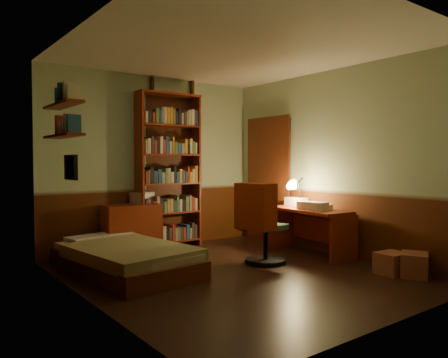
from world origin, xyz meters
TOP-DOWN VIEW (x-y plane):
  - floor at (0.00, 0.00)m, footprint 3.50×4.00m
  - ceiling at (0.00, 0.00)m, footprint 3.50×4.00m
  - wall_back at (0.00, 2.01)m, footprint 3.50×0.02m
  - wall_left at (-1.76, 0.00)m, footprint 0.02×4.00m
  - wall_right at (1.76, 0.00)m, footprint 0.02×4.00m
  - wall_front at (0.00, -2.01)m, footprint 3.50×0.02m
  - doorway at (1.72, 1.30)m, footprint 0.06×0.90m
  - door_trim at (1.69, 1.30)m, footprint 0.02×0.98m
  - bed at (-1.02, 0.86)m, footprint 1.17×1.99m
  - dresser at (-0.50, 1.76)m, footprint 0.81×0.44m
  - mini_stereo at (-0.27, 1.89)m, footprint 0.36×0.33m
  - bookshelf at (0.15, 1.85)m, footprint 1.02×0.36m
  - bottle_left at (-0.06, 1.96)m, footprint 0.07×0.07m
  - bottle_right at (0.65, 1.96)m, footprint 0.08×0.08m
  - desk at (1.44, 0.17)m, footprint 0.62×1.26m
  - paper_stack at (1.62, 0.60)m, footprint 0.25×0.32m
  - desk_lamp at (1.59, 0.50)m, footprint 0.26×0.26m
  - office_chair at (0.63, 0.19)m, footprint 0.50×0.45m
  - red_jacket at (0.50, 0.02)m, footprint 0.39×0.54m
  - wall_shelf_lower at (-1.64, 1.10)m, footprint 0.20×0.90m
  - wall_shelf_upper at (-1.64, 1.10)m, footprint 0.20×0.90m
  - framed_picture at (-1.72, 0.60)m, footprint 0.04×0.32m
  - cardboard_box_a at (1.53, -1.33)m, footprint 0.45×0.42m
  - cardboard_box_b at (1.44, -1.11)m, footprint 0.37×0.31m

SIDE VIEW (x-z plane):
  - floor at x=0.00m, z-range -0.02..0.00m
  - cardboard_box_b at x=1.44m, z-range 0.00..0.25m
  - cardboard_box_a at x=1.53m, z-range 0.00..0.27m
  - bed at x=-1.02m, z-range 0.00..0.57m
  - desk at x=1.44m, z-range 0.00..0.65m
  - dresser at x=-0.50m, z-range 0.00..0.70m
  - office_chair at x=0.63m, z-range 0.00..0.90m
  - paper_stack at x=1.62m, z-range 0.65..0.77m
  - mini_stereo at x=-0.27m, z-range 0.70..0.86m
  - desk_lamp at x=1.59m, z-range 0.65..1.31m
  - doorway at x=1.72m, z-range 0.00..2.00m
  - door_trim at x=1.69m, z-range -0.04..2.04m
  - bookshelf at x=0.15m, z-range 0.00..2.34m
  - red_jacket at x=0.50m, z-range 0.90..1.48m
  - framed_picture at x=-1.72m, z-range 1.12..1.38m
  - wall_back at x=0.00m, z-range 0.00..2.60m
  - wall_left at x=-1.76m, z-range 0.00..2.60m
  - wall_right at x=1.76m, z-range 0.00..2.60m
  - wall_front at x=0.00m, z-range 0.00..2.60m
  - wall_shelf_lower at x=-1.64m, z-range 1.59..1.61m
  - wall_shelf_upper at x=-1.64m, z-range 1.94..1.96m
  - bottle_left at x=-0.06m, z-range 2.34..2.57m
  - bottle_right at x=0.65m, z-range 2.34..2.61m
  - ceiling at x=0.00m, z-range 2.60..2.62m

